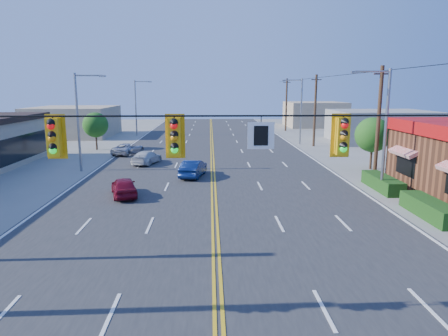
{
  "coord_description": "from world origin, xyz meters",
  "views": [
    {
      "loc": [
        -0.22,
        -11.05,
        6.72
      ],
      "look_at": [
        0.58,
        11.77,
        2.2
      ],
      "focal_mm": 32.0,
      "sensor_mm": 36.0,
      "label": 1
    }
  ],
  "objects_px": {
    "car_blue": "(193,169)",
    "car_white": "(147,158)",
    "signal_span": "(214,156)",
    "car_magenta": "(124,188)",
    "car_silver": "(128,149)"
  },
  "relations": [
    {
      "from": "car_blue",
      "to": "car_white",
      "type": "xyz_separation_m",
      "value": [
        -4.45,
        5.55,
        -0.06
      ]
    },
    {
      "from": "signal_span",
      "to": "car_magenta",
      "type": "height_order",
      "value": "signal_span"
    },
    {
      "from": "signal_span",
      "to": "car_blue",
      "type": "relative_size",
      "value": 6.2
    },
    {
      "from": "car_magenta",
      "to": "car_silver",
      "type": "relative_size",
      "value": 0.86
    },
    {
      "from": "car_magenta",
      "to": "car_silver",
      "type": "distance_m",
      "value": 16.9
    },
    {
      "from": "car_blue",
      "to": "car_magenta",
      "type": "bearing_deg",
      "value": 65.58
    },
    {
      "from": "signal_span",
      "to": "car_magenta",
      "type": "bearing_deg",
      "value": 112.17
    },
    {
      "from": "car_blue",
      "to": "car_silver",
      "type": "height_order",
      "value": "car_blue"
    },
    {
      "from": "car_magenta",
      "to": "car_white",
      "type": "relative_size",
      "value": 0.89
    },
    {
      "from": "car_magenta",
      "to": "car_white",
      "type": "xyz_separation_m",
      "value": [
        -0.31,
        11.2,
        -0.03
      ]
    },
    {
      "from": "car_magenta",
      "to": "car_blue",
      "type": "distance_m",
      "value": 7.0
    },
    {
      "from": "signal_span",
      "to": "car_blue",
      "type": "bearing_deg",
      "value": 94.2
    },
    {
      "from": "car_silver",
      "to": "signal_span",
      "type": "bearing_deg",
      "value": 125.76
    },
    {
      "from": "car_magenta",
      "to": "car_white",
      "type": "distance_m",
      "value": 11.2
    },
    {
      "from": "car_blue",
      "to": "car_silver",
      "type": "bearing_deg",
      "value": -44.91
    }
  ]
}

